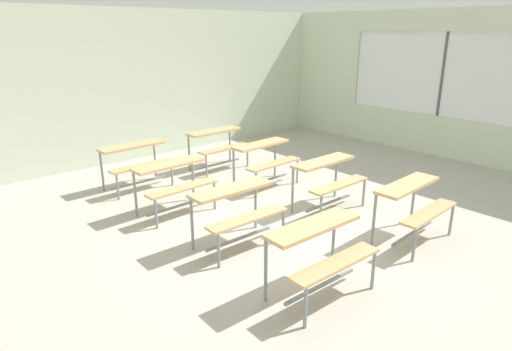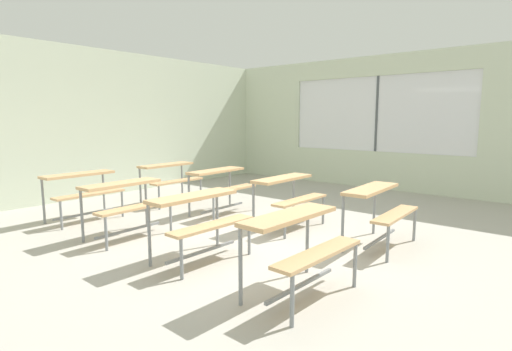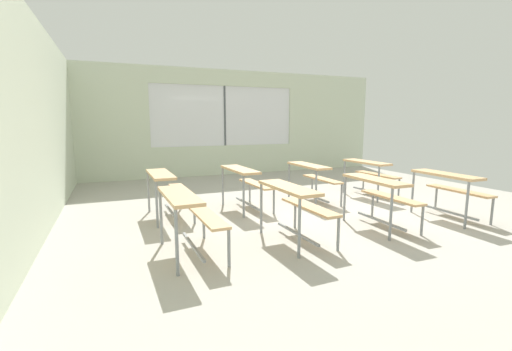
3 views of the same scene
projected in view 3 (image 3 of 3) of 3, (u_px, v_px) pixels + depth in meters
name	position (u px, v px, depth m)	size (l,w,h in m)	color
ground	(343.00, 215.00, 5.85)	(10.00, 9.00, 0.05)	#ADA89E
wall_back	(21.00, 126.00, 3.90)	(10.00, 0.12, 3.00)	beige
wall_right	(245.00, 125.00, 10.23)	(0.12, 9.00, 3.00)	beige
desk_bench_r0c0	(450.00, 184.00, 5.46)	(1.12, 0.62, 0.74)	tan
desk_bench_r0c1	(370.00, 169.00, 7.11)	(1.12, 0.64, 0.74)	tan
desk_bench_r1c0	(380.00, 190.00, 4.98)	(1.11, 0.62, 0.74)	tan
desk_bench_r1c1	(313.00, 173.00, 6.57)	(1.10, 0.59, 0.74)	tan
desk_bench_r2c0	(296.00, 199.00, 4.40)	(1.12, 0.63, 0.74)	tan
desk_bench_r2c1	(246.00, 178.00, 6.04)	(1.12, 0.63, 0.74)	tan
desk_bench_r3c0	(189.00, 208.00, 3.95)	(1.11, 0.61, 0.74)	tan
desk_bench_r3c1	(168.00, 183.00, 5.51)	(1.11, 0.61, 0.74)	tan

